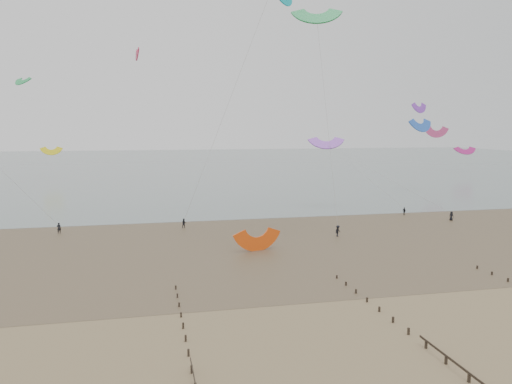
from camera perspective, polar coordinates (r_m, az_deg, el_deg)
The scene contains 6 objects.
ground at distance 45.91m, azimuth 10.13°, elevation -14.35°, with size 500.00×500.00×0.00m, color brown.
sea_and_shore at distance 76.65m, azimuth -2.70°, elevation -5.38°, with size 500.00×665.00×0.03m.
kitesurfer_lead at distance 86.36m, azimuth -21.60°, elevation -3.85°, with size 0.65×0.42×1.77m, color black.
kitesurfers at distance 102.32m, azimuth 18.04°, elevation -2.04°, with size 130.56×30.35×1.77m.
grounded_kite at distance 69.43m, azimuth 0.17°, elevation -6.73°, with size 5.91×3.10×4.51m, color #ED4D0E, non-canonical shape.
kites_airborne at distance 124.15m, azimuth -6.72°, elevation 9.93°, with size 242.76×119.64×41.50m.
Camera 1 is at (-16.70, -39.29, 16.89)m, focal length 35.00 mm.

